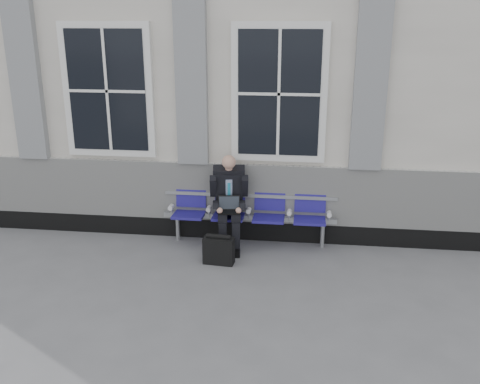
# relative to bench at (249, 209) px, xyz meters

# --- Properties ---
(ground) EXTENTS (70.00, 70.00, 0.00)m
(ground) POSITION_rel_bench_xyz_m (0.05, -1.32, -0.55)
(ground) COLOR slate
(ground) RESTS_ON ground
(station_building) EXTENTS (14.40, 4.40, 4.49)m
(station_building) POSITION_rel_bench_xyz_m (0.03, 2.15, 1.67)
(station_building) COLOR silver
(station_building) RESTS_ON ground
(bench) EXTENTS (2.60, 0.47, 0.91)m
(bench) POSITION_rel_bench_xyz_m (0.00, 0.00, 0.00)
(bench) COLOR #9EA0A3
(bench) RESTS_ON ground
(businessman) EXTENTS (0.59, 0.79, 1.40)m
(businessman) POSITION_rel_bench_xyz_m (-0.28, -0.13, 0.21)
(businessman) COLOR black
(businessman) RESTS_ON ground
(briefcase) EXTENTS (0.44, 0.22, 0.44)m
(briefcase) POSITION_rel_bench_xyz_m (-0.34, -0.75, -0.35)
(briefcase) COLOR black
(briefcase) RESTS_ON ground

